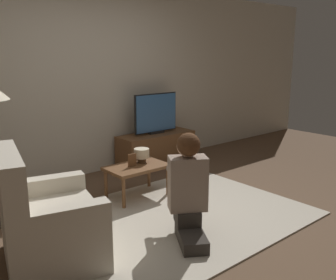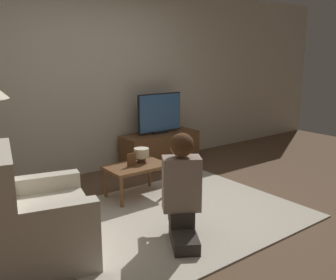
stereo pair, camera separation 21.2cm
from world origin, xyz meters
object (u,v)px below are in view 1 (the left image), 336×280
object	(u,v)px
person_kneeling	(188,185)
table_lamp	(142,154)
coffee_table	(137,170)
tv	(156,113)
armchair	(47,226)

from	to	relation	value
person_kneeling	table_lamp	distance (m)	1.21
coffee_table	table_lamp	bearing A→B (deg)	30.34
tv	armchair	size ratio (longest dim) A/B	0.75
armchair	coffee_table	bearing A→B (deg)	-50.77
tv	person_kneeling	world-z (taller)	tv
tv	coffee_table	world-z (taller)	tv
tv	person_kneeling	distance (m)	2.36
tv	person_kneeling	xyz separation A→B (m)	(-1.22, -2.00, -0.29)
coffee_table	person_kneeling	bearing A→B (deg)	-100.99
person_kneeling	table_lamp	bearing A→B (deg)	-74.63
tv	armchair	xyz separation A→B (m)	(-2.37, -1.58, -0.48)
coffee_table	person_kneeling	distance (m)	1.12
armchair	table_lamp	size ratio (longest dim) A/B	5.63
tv	person_kneeling	bearing A→B (deg)	-121.30
coffee_table	armchair	size ratio (longest dim) A/B	0.69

